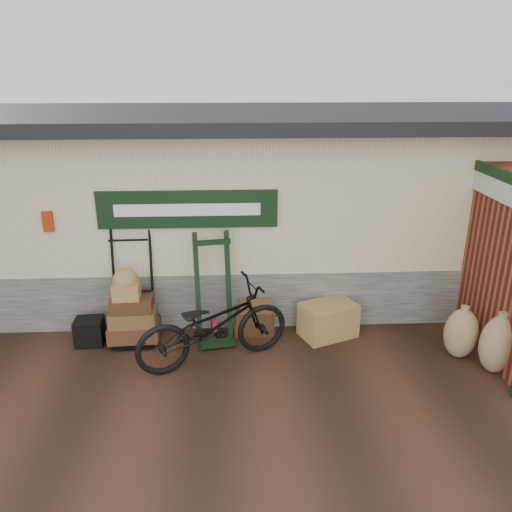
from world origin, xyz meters
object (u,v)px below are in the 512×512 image
(porter_trolley, at_px, (132,283))
(green_barrow, at_px, (214,289))
(black_trunk, at_px, (90,332))
(bicycle, at_px, (213,321))
(wicker_hamper, at_px, (328,320))
(suitcase_stack, at_px, (254,316))

(porter_trolley, xyz_separation_m, green_barrow, (1.20, -0.13, -0.06))
(black_trunk, relative_size, bicycle, 0.18)
(wicker_hamper, distance_m, bicycle, 1.87)
(black_trunk, xyz_separation_m, bicycle, (1.86, -0.57, 0.43))
(green_barrow, bearing_deg, black_trunk, 172.69)
(green_barrow, height_order, wicker_hamper, green_barrow)
(green_barrow, bearing_deg, bicycle, -98.30)
(porter_trolley, bearing_deg, wicker_hamper, -4.62)
(black_trunk, bearing_deg, wicker_hamper, 1.35)
(black_trunk, height_order, bicycle, bicycle)
(bicycle, bearing_deg, wicker_hamper, -90.67)
(suitcase_stack, xyz_separation_m, bicycle, (-0.59, -0.81, 0.36))
(suitcase_stack, xyz_separation_m, wicker_hamper, (1.12, -0.16, -0.01))
(suitcase_stack, bearing_deg, wicker_hamper, -7.97)
(green_barrow, xyz_separation_m, wicker_hamper, (1.73, 0.02, -0.56))
(black_trunk, distance_m, bicycle, 1.99)
(suitcase_stack, distance_m, wicker_hamper, 1.13)
(black_trunk, bearing_deg, suitcase_stack, 5.62)
(porter_trolley, height_order, wicker_hamper, porter_trolley)
(porter_trolley, relative_size, bicycle, 0.81)
(suitcase_stack, bearing_deg, bicycle, -126.22)
(wicker_hamper, xyz_separation_m, black_trunk, (-3.58, -0.08, -0.06))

